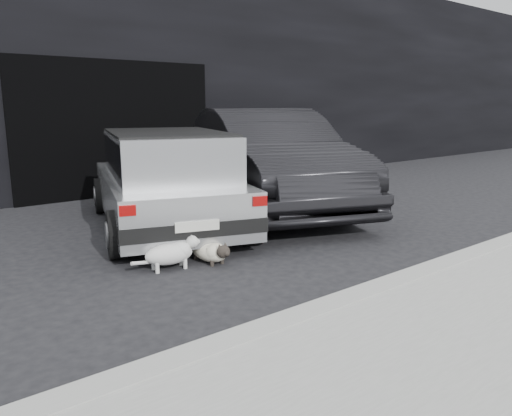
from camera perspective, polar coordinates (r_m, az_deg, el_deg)
ground at (r=6.38m, az=-8.75°, el=-4.51°), size 80.00×80.00×0.00m
building_facade at (r=12.04m, az=-19.78°, el=14.59°), size 34.00×4.00×5.00m
garage_opening at (r=10.16m, az=-15.51°, el=8.70°), size 4.00×0.10×2.60m
curb at (r=5.16m, az=16.35°, el=-8.15°), size 18.00×0.25×0.12m
silver_hatchback at (r=7.27m, az=-10.22°, el=3.63°), size 2.81×4.15×1.41m
second_car at (r=8.66m, az=1.22°, el=5.66°), size 3.52×5.46×1.70m
cat_siamese at (r=5.72m, az=-5.16°, el=-4.99°), size 0.30×0.83×0.29m
cat_white at (r=5.56m, az=-9.55°, el=-5.06°), size 0.80×0.35×0.37m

